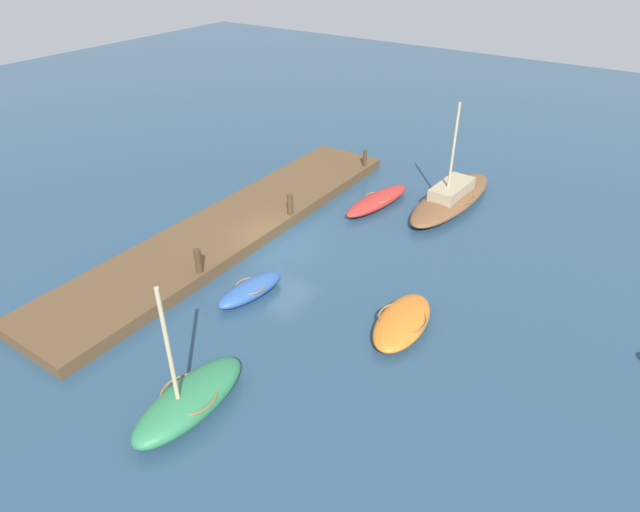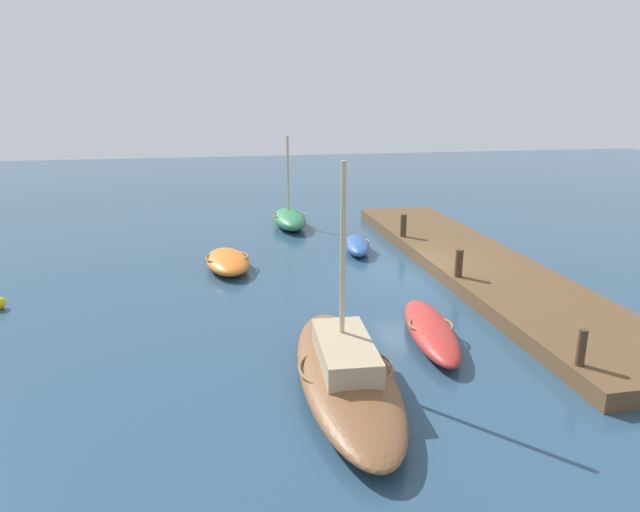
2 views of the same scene
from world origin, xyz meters
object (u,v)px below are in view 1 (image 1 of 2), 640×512
(dinghy_blue, at_px, (250,290))
(rowboat_green, at_px, (190,399))
(mooring_post_west, at_px, (365,158))
(mooring_post_mid_east, at_px, (198,261))
(mooring_post_mid_west, at_px, (290,204))
(rowboat_orange, at_px, (402,322))
(sailboat_brown, at_px, (451,197))
(rowboat_red, at_px, (377,200))

(dinghy_blue, distance_m, rowboat_green, 5.55)
(mooring_post_west, xyz_separation_m, mooring_post_mid_east, (12.40, 0.00, 0.05))
(mooring_post_mid_west, distance_m, mooring_post_mid_east, 5.72)
(rowboat_green, distance_m, mooring_post_west, 17.68)
(dinghy_blue, bearing_deg, rowboat_orange, 113.28)
(mooring_post_mid_east, bearing_deg, mooring_post_mid_west, 180.00)
(dinghy_blue, height_order, mooring_post_mid_east, mooring_post_mid_east)
(dinghy_blue, xyz_separation_m, mooring_post_mid_west, (-5.35, -2.16, 0.66))
(mooring_post_mid_east, bearing_deg, dinghy_blue, 99.91)
(mooring_post_mid_west, bearing_deg, sailboat_brown, 137.50)
(dinghy_blue, bearing_deg, mooring_post_mid_west, -149.33)
(rowboat_green, xyz_separation_m, mooring_post_mid_west, (-10.46, -4.30, 0.52))
(mooring_post_mid_east, bearing_deg, rowboat_red, 165.48)
(rowboat_orange, distance_m, mooring_post_mid_east, 7.87)
(rowboat_red, height_order, mooring_post_mid_east, mooring_post_mid_east)
(rowboat_orange, distance_m, rowboat_red, 9.23)
(mooring_post_mid_east, bearing_deg, mooring_post_west, 180.00)
(rowboat_green, height_order, mooring_post_mid_west, rowboat_green)
(mooring_post_west, xyz_separation_m, mooring_post_mid_west, (6.68, 0.00, 0.04))
(sailboat_brown, height_order, mooring_post_mid_west, sailboat_brown)
(rowboat_red, bearing_deg, sailboat_brown, 134.62)
(rowboat_red, xyz_separation_m, mooring_post_mid_west, (3.72, -2.44, 0.66))
(rowboat_orange, bearing_deg, mooring_post_west, -149.48)
(mooring_post_mid_west, bearing_deg, mooring_post_mid_east, 0.00)
(sailboat_brown, distance_m, rowboat_green, 16.32)
(dinghy_blue, bearing_deg, mooring_post_west, -161.16)
(mooring_post_mid_east, bearing_deg, rowboat_orange, 103.31)
(rowboat_orange, bearing_deg, rowboat_red, -151.05)
(dinghy_blue, relative_size, rowboat_green, 0.67)
(mooring_post_west, bearing_deg, rowboat_red, 39.54)
(dinghy_blue, bearing_deg, rowboat_green, 31.36)
(rowboat_orange, bearing_deg, dinghy_blue, -80.60)
(sailboat_brown, relative_size, rowboat_red, 1.59)
(rowboat_red, xyz_separation_m, dinghy_blue, (9.06, -0.28, 0.00))
(mooring_post_mid_west, xyz_separation_m, mooring_post_mid_east, (5.72, 0.00, 0.01))
(dinghy_blue, height_order, rowboat_green, rowboat_green)
(dinghy_blue, xyz_separation_m, rowboat_green, (5.12, 2.14, 0.14))
(rowboat_orange, xyz_separation_m, mooring_post_mid_west, (-3.92, -7.63, 0.64))
(rowboat_green, distance_m, mooring_post_mid_west, 11.33)
(dinghy_blue, distance_m, mooring_post_mid_west, 5.80)
(mooring_post_mid_west, height_order, mooring_post_mid_east, mooring_post_mid_east)
(rowboat_red, distance_m, mooring_post_mid_west, 4.50)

